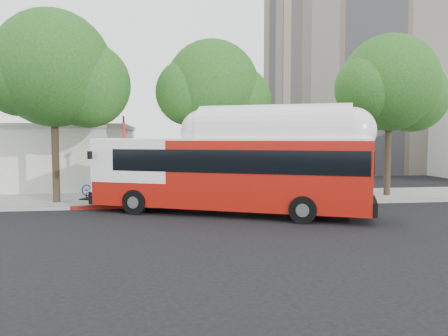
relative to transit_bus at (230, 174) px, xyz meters
The scene contains 11 objects.
ground 2.53m from the transit_bus, 66.66° to the right, with size 120.00×120.00×0.00m, color black.
sidewalk 5.22m from the transit_bus, 81.84° to the left, with size 60.00×5.00×0.15m, color gray.
curb_strip 2.95m from the transit_bus, 72.94° to the left, with size 60.00×0.30×0.15m, color gray.
red_curb_segment 3.67m from the transit_bus, 135.27° to the left, with size 10.00×0.32×0.16m, color maroon.
street_tree_left 9.99m from the transit_bus, 153.30° to the left, with size 6.67×5.80×9.74m.
street_tree_mid 6.04m from the transit_bus, 88.63° to the left, with size 5.75×5.00×8.62m.
street_tree_right 11.85m from the transit_bus, 22.69° to the left, with size 6.21×5.40×9.18m.
apartment_tower 35.99m from the transit_bus, 54.67° to the left, with size 18.00×18.00×37.00m.
low_commercial_bldg 18.17m from the transit_bus, 137.06° to the left, with size 16.20×10.20×4.25m.
transit_bus is the anchor object (origin of this frame).
signal_pole 5.50m from the transit_bus, 151.26° to the left, with size 0.13×0.42×4.45m.
Camera 1 is at (-3.61, -17.41, 3.41)m, focal length 35.00 mm.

